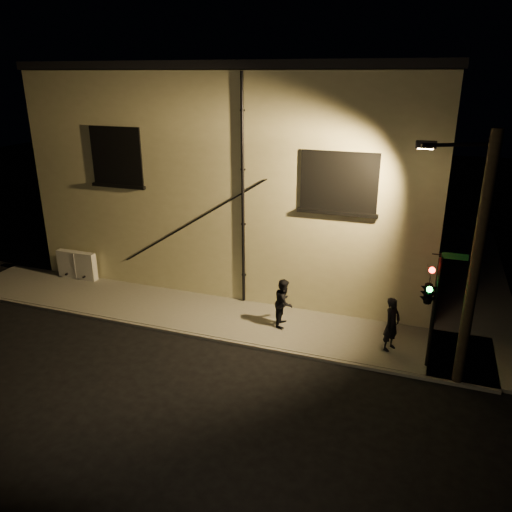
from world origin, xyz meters
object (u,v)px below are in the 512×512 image
at_px(traffic_signal, 429,291).
at_px(streetlamp_pole, 472,258).
at_px(pedestrian_b, 284,302).
at_px(pedestrian_a, 392,324).
at_px(utility_cabinet, 77,265).

height_order(traffic_signal, streetlamp_pole, streetlamp_pole).
bearing_deg(pedestrian_b, streetlamp_pole, -110.18).
height_order(pedestrian_a, streetlamp_pole, streetlamp_pole).
bearing_deg(pedestrian_b, pedestrian_a, -102.35).
xyz_separation_m(utility_cabinet, pedestrian_b, (9.51, -1.10, 0.25)).
xyz_separation_m(utility_cabinet, streetlamp_pole, (15.06, -2.56, 3.09)).
distance_m(pedestrian_b, streetlamp_pole, 6.41).
bearing_deg(pedestrian_a, streetlamp_pole, -89.42).
relative_size(utility_cabinet, pedestrian_b, 1.07).
height_order(pedestrian_b, streetlamp_pole, streetlamp_pole).
relative_size(traffic_signal, streetlamp_pole, 0.51).
height_order(pedestrian_b, traffic_signal, traffic_signal).
distance_m(utility_cabinet, traffic_signal, 14.40).
bearing_deg(pedestrian_a, utility_cabinet, 112.07).
bearing_deg(utility_cabinet, traffic_signal, -9.03).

